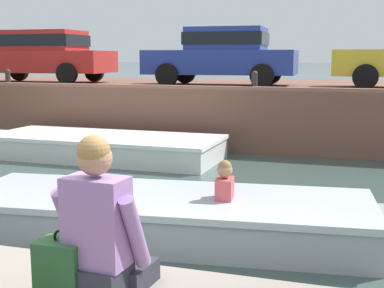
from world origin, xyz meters
name	(u,v)px	position (x,y,z in m)	size (l,w,h in m)	color
ground_plane	(234,206)	(0.00, 4.51, 0.00)	(400.00, 400.00, 0.00)	#384C47
far_quay_wall	(296,111)	(0.00, 12.02, 0.74)	(60.00, 6.00, 1.49)	brown
far_wall_coping	(281,89)	(0.00, 9.14, 1.53)	(60.00, 0.24, 0.08)	#925F4C
boat_moored_west_white	(94,146)	(-3.93, 7.45, 0.26)	(6.24, 2.12, 0.52)	white
motorboat_passing	(184,217)	(-0.28, 2.93, 0.27)	(6.33, 2.31, 1.01)	#93999E
car_leftmost_red	(42,54)	(-7.48, 10.98, 2.33)	(4.38, 2.10, 1.54)	#B2231E
car_left_inner_blue	(223,54)	(-1.87, 10.98, 2.33)	(4.10, 2.07, 1.54)	#233893
mooring_bollard_west	(8,76)	(-7.49, 9.27, 1.72)	(0.15, 0.15, 0.45)	#2D2B28
mooring_bollard_mid	(255,80)	(-0.65, 9.27, 1.72)	(0.15, 0.15, 0.45)	#2D2B28
person_seated_right	(101,234)	(0.37, -0.52, 1.23)	(0.55, 0.55, 0.96)	#282833
backpack_on_ledge	(63,269)	(0.16, -0.60, 1.03)	(0.28, 0.24, 0.41)	#234C28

